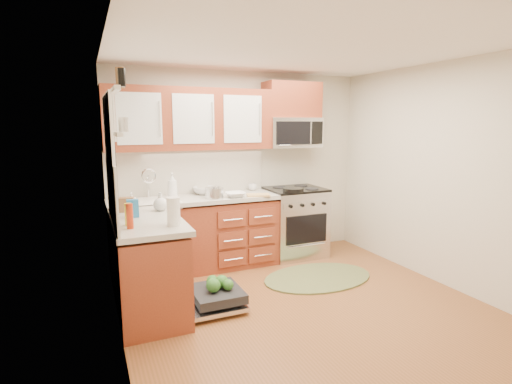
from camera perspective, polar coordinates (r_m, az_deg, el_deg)
name	(u,v)px	position (r m, az deg, el deg)	size (l,w,h in m)	color
floor	(303,305)	(4.24, 6.74, -15.74)	(3.50, 3.50, 0.00)	brown
ceiling	(309,48)	(3.89, 7.52, 19.71)	(3.50, 3.50, 0.00)	white
wall_back	(240,166)	(5.44, -2.23, 3.71)	(3.50, 0.04, 2.50)	beige
wall_front	(462,226)	(2.55, 27.39, -4.29)	(3.50, 0.04, 2.50)	beige
wall_left	(114,197)	(3.36, -19.63, -0.61)	(0.04, 3.50, 2.50)	beige
wall_right	(440,175)	(4.99, 24.76, 2.27)	(0.04, 3.50, 2.50)	beige
base_cabinet_back	(196,236)	(5.10, -8.61, -6.25)	(2.05, 0.60, 0.85)	maroon
base_cabinet_left	(148,268)	(4.11, -15.22, -10.49)	(0.60, 1.25, 0.85)	maroon
countertop_back	(195,199)	(4.98, -8.72, -1.02)	(2.07, 0.64, 0.05)	beige
countertop_left	(146,221)	(3.97, -15.38, -4.02)	(0.64, 1.27, 0.05)	beige
backsplash_back	(188,172)	(5.22, -9.63, 2.88)	(2.05, 0.02, 0.57)	beige
backsplash_left	(112,191)	(3.88, -19.90, 0.11)	(0.02, 1.25, 0.57)	beige
upper_cabinets	(190,119)	(5.03, -9.40, 10.23)	(2.05, 0.35, 0.75)	maroon
cabinet_over_mw	(292,100)	(5.55, 5.12, 12.95)	(0.76, 0.35, 0.47)	maroon
range	(295,222)	(5.58, 5.57, -4.27)	(0.76, 0.64, 0.95)	silver
microwave	(292,133)	(5.52, 5.17, 8.45)	(0.76, 0.38, 0.40)	silver
sink	(152,211)	(4.88, -14.60, -2.65)	(0.62, 0.50, 0.26)	white
dishwasher	(213,299)	(4.14, -6.16, -14.89)	(0.70, 0.60, 0.20)	silver
window	(110,154)	(3.82, -20.17, 5.08)	(0.03, 1.05, 1.05)	white
window_blind	(110,117)	(3.81, -20.08, 10.05)	(0.02, 0.96, 0.40)	white
shelf_upper	(115,90)	(2.97, -19.47, 13.63)	(0.04, 0.40, 0.03)	white
shelf_lower	(118,134)	(2.96, -19.14, 7.85)	(0.04, 0.40, 0.03)	white
rug	(318,277)	(4.92, 8.83, -11.96)	(1.35, 0.88, 0.02)	olive
skillet	(293,190)	(5.18, 5.34, 0.30)	(0.27, 0.27, 0.05)	black
stock_pot	(214,193)	(4.86, -5.98, -0.14)	(0.22, 0.22, 0.13)	silver
cutting_board	(258,195)	(5.02, 0.33, -0.43)	(0.28, 0.18, 0.02)	tan
canister	(216,192)	(4.86, -5.79, -0.04)	(0.09, 0.09, 0.15)	silver
paper_towel_roll	(174,211)	(3.62, -11.70, -2.73)	(0.12, 0.12, 0.25)	white
mustard_bottle	(128,214)	(3.73, -17.77, -3.06)	(0.06, 0.06, 0.20)	yellow
red_bottle	(130,216)	(3.60, -17.59, -3.32)	(0.06, 0.06, 0.22)	#A92A0E
wooden_box	(126,205)	(4.32, -18.02, -1.72)	(0.15, 0.10, 0.15)	brown
blue_carton	(133,208)	(4.04, -17.20, -2.26)	(0.11, 0.07, 0.17)	#2369A5
bowl_a	(235,195)	(4.93, -2.96, -0.38)	(0.25, 0.25, 0.06)	#999999
bowl_b	(205,190)	(5.17, -7.30, 0.22)	(0.31, 0.31, 0.10)	#999999
cup	(253,187)	(5.42, -0.49, 0.71)	(0.11, 0.11, 0.09)	#999999
soap_bottle_a	(172,186)	(4.89, -11.88, 0.84)	(0.12, 0.12, 0.31)	#999999
soap_bottle_b	(132,201)	(4.45, -17.35, -1.18)	(0.08, 0.08, 0.17)	#999999
soap_bottle_c	(160,202)	(4.27, -13.51, -1.34)	(0.15, 0.15, 0.19)	#999999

